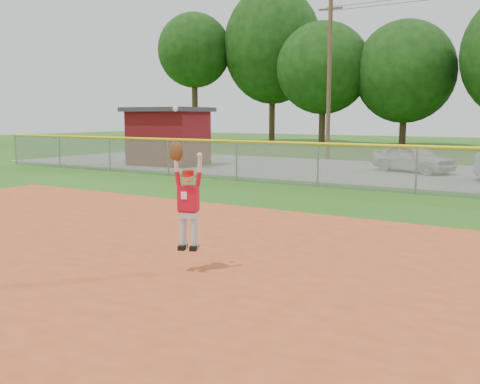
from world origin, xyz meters
name	(u,v)px	position (x,y,z in m)	size (l,w,h in m)	color
ground	(255,272)	(0.00, 0.00, 0.00)	(120.00, 120.00, 0.00)	#245413
clay_infield	(117,337)	(0.00, -3.00, 0.02)	(24.00, 16.00, 0.04)	#A8421E
parking_strip	(452,176)	(0.00, 16.00, 0.01)	(44.00, 10.00, 0.03)	slate
car_white_a	(413,158)	(-1.73, 16.48, 0.65)	(1.47, 3.65, 1.24)	silver
utility_shed	(168,136)	(-13.01, 13.69, 1.47)	(4.03, 3.24, 2.87)	#560C0F
outfield_fence	(417,166)	(0.00, 10.00, 0.88)	(40.06, 0.10, 1.55)	gray
ballplayer	(186,196)	(-0.87, -0.60, 1.21)	(0.55, 0.31, 2.20)	silver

